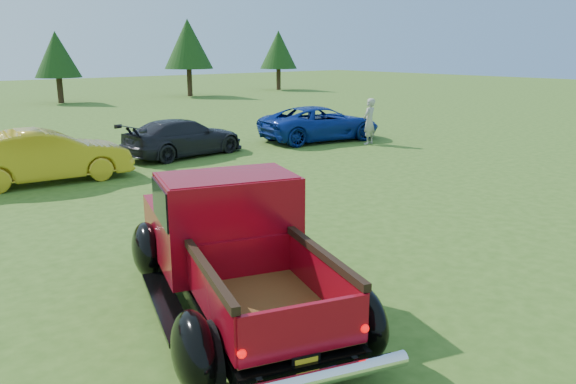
% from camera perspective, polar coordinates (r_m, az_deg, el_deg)
% --- Properties ---
extents(ground, '(120.00, 120.00, 0.00)m').
position_cam_1_polar(ground, '(9.44, 0.46, -6.29)').
color(ground, '#355618').
rests_on(ground, ground).
extents(tree_mid_right, '(2.82, 2.82, 4.40)m').
position_cam_1_polar(tree_mid_right, '(38.58, -22.45, 12.77)').
color(tree_mid_right, '#332114').
rests_on(tree_mid_right, ground).
extents(tree_east, '(3.46, 3.46, 5.40)m').
position_cam_1_polar(tree_east, '(41.75, -10.12, 14.58)').
color(tree_east, '#332114').
rests_on(tree_east, ground).
extents(tree_far_east, '(3.07, 3.07, 4.80)m').
position_cam_1_polar(tree_far_east, '(47.64, -0.98, 14.25)').
color(tree_far_east, '#332114').
rests_on(tree_far_east, ground).
extents(pickup_truck, '(3.37, 5.09, 1.78)m').
position_cam_1_polar(pickup_truck, '(7.42, -6.05, -5.28)').
color(pickup_truck, black).
rests_on(pickup_truck, ground).
extents(show_car_yellow, '(4.24, 1.85, 1.35)m').
position_cam_1_polar(show_car_yellow, '(15.56, -23.37, 3.37)').
color(show_car_yellow, gold).
rests_on(show_car_yellow, ground).
extents(show_car_grey, '(4.22, 2.12, 1.18)m').
position_cam_1_polar(show_car_grey, '(18.24, -10.55, 5.48)').
color(show_car_grey, black).
rests_on(show_car_grey, ground).
extents(show_car_blue, '(4.85, 2.82, 1.27)m').
position_cam_1_polar(show_car_blue, '(21.03, 3.30, 6.97)').
color(show_car_blue, navy).
rests_on(show_car_blue, ground).
extents(spectator, '(0.68, 0.54, 1.63)m').
position_cam_1_polar(spectator, '(20.33, 8.24, 7.11)').
color(spectator, '#A39F8D').
rests_on(spectator, ground).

